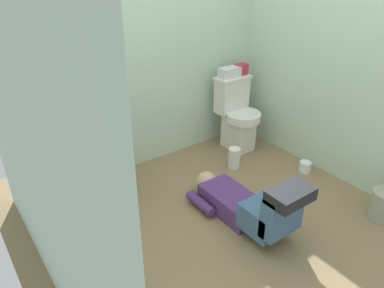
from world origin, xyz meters
TOP-DOWN VIEW (x-y plane):
  - ground_plane at (0.00, 0.00)m, footprint 2.94×3.14m
  - wall_back at (0.00, 1.11)m, footprint 2.60×0.08m
  - wall_left at (-1.26, 0.00)m, footprint 0.08×2.14m
  - wall_right at (1.26, 0.00)m, footprint 0.08×2.14m
  - toilet at (0.86, 0.79)m, footprint 0.36×0.46m
  - vanity_cabinet at (-0.81, 0.71)m, footprint 0.60×0.52m
  - faucet at (-0.81, 0.85)m, footprint 0.02×0.02m
  - person_plumber at (0.10, -0.20)m, footprint 0.39×1.06m
  - tissue_box at (0.82, 0.88)m, footprint 0.22×0.11m
  - toiletry_bag at (0.97, 0.88)m, footprint 0.12×0.09m
  - soap_dispenser at (-1.00, 0.83)m, footprint 0.06×0.06m
  - bottle_blue at (-0.92, 0.83)m, footprint 0.05×0.05m
  - bottle_white at (-0.84, 0.86)m, footprint 0.06×0.06m
  - bottle_amber at (-0.77, 0.79)m, footprint 0.05×0.05m
  - bottle_green at (-0.72, 0.78)m, footprint 0.04×0.04m
  - bottle_clear at (-0.64, 0.86)m, footprint 0.05×0.05m
  - trash_can at (1.00, -0.77)m, footprint 0.21×0.21m
  - paper_towel_roll at (0.56, 0.47)m, footprint 0.11×0.11m
  - toilet_paper_roll at (1.06, 0.02)m, footprint 0.11×0.11m

SIDE VIEW (x-z plane):
  - ground_plane at x=0.00m, z-range -0.04..0.00m
  - toilet_paper_roll at x=1.06m, z-range 0.00..0.10m
  - paper_towel_roll at x=0.56m, z-range 0.00..0.21m
  - trash_can at x=1.00m, z-range 0.00..0.24m
  - person_plumber at x=0.10m, z-range -0.08..0.44m
  - toilet at x=0.86m, z-range -0.01..0.74m
  - vanity_cabinet at x=-0.81m, z-range 0.01..0.83m
  - tissue_box at x=0.82m, z-range 0.75..0.85m
  - toiletry_bag at x=0.97m, z-range 0.75..0.86m
  - faucet at x=-0.81m, z-range 0.82..0.92m
  - bottle_white at x=-0.84m, z-range 0.82..0.95m
  - soap_dispenser at x=-1.00m, z-range 0.80..0.97m
  - bottle_green at x=-0.72m, z-range 0.82..0.96m
  - bottle_clear at x=-0.64m, z-range 0.82..0.96m
  - bottle_blue at x=-0.92m, z-range 0.82..0.97m
  - bottle_amber at x=-0.77m, z-range 0.82..0.98m
  - wall_back at x=0.00m, z-range 0.00..2.40m
  - wall_left at x=-1.26m, z-range 0.00..2.40m
  - wall_right at x=1.26m, z-range 0.00..2.40m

